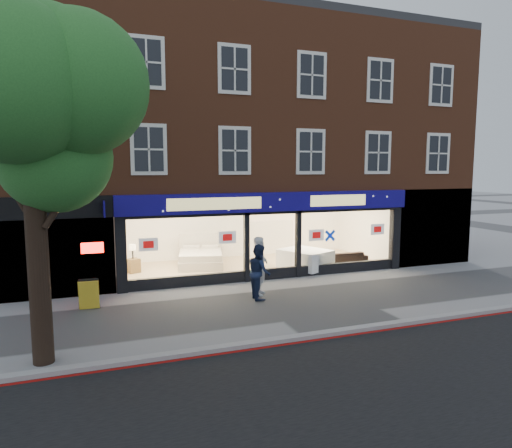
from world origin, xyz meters
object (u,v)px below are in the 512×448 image
mattress_stack (305,259)px  a_board (89,294)px  sofa (344,258)px  pedestrian_grey (260,266)px  display_bed (201,258)px  pedestrian_blue (259,272)px

mattress_stack → a_board: 8.76m
sofa → mattress_stack: bearing=1.6°
pedestrian_grey → display_bed: bearing=40.6°
mattress_stack → pedestrian_grey: size_ratio=1.22×
a_board → pedestrian_blue: pedestrian_blue is taller
display_bed → mattress_stack: (3.96, -1.84, 0.02)m
pedestrian_blue → pedestrian_grey: bearing=-19.9°
display_bed → sofa: (5.83, -1.83, -0.08)m
mattress_stack → a_board: a_board is taller
mattress_stack → sofa: size_ratio=1.25×
sofa → pedestrian_grey: pedestrian_grey is taller
a_board → mattress_stack: bearing=20.6°
pedestrian_blue → mattress_stack: bearing=-40.0°
sofa → pedestrian_blue: pedestrian_blue is taller
a_board → display_bed: bearing=48.5°
display_bed → pedestrian_grey: (0.93, -4.63, 0.52)m
display_bed → pedestrian_blue: pedestrian_blue is taller
mattress_stack → pedestrian_grey: pedestrian_grey is taller
display_bed → pedestrian_blue: 5.16m
display_bed → mattress_stack: display_bed is taller
sofa → display_bed: bearing=-16.2°
a_board → pedestrian_grey: 5.39m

